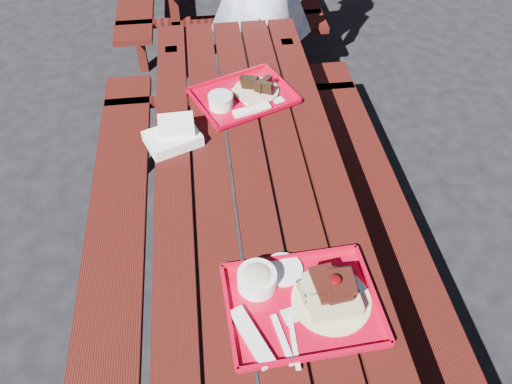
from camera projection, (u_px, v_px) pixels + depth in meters
ground at (252, 283)px, 2.46m from camera, size 60.00×60.00×0.00m
picnic_table_near at (252, 209)px, 2.05m from camera, size 1.41×2.40×0.75m
near_tray at (301, 295)px, 1.52m from camera, size 0.48×0.40×0.15m
far_tray at (243, 96)px, 2.23m from camera, size 0.51×0.46×0.07m
white_cloth at (174, 135)px, 2.03m from camera, size 0.25×0.22×0.09m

